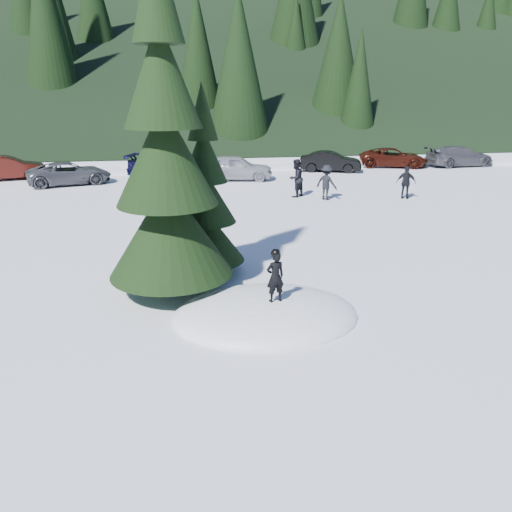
{
  "coord_description": "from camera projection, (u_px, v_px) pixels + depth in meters",
  "views": [
    {
      "loc": [
        -1.9,
        -10.7,
        5.19
      ],
      "look_at": [
        -0.04,
        1.28,
        1.1
      ],
      "focal_mm": 35.0,
      "sensor_mm": 36.0,
      "label": 1
    }
  ],
  "objects": [
    {
      "name": "snow_mound",
      "position": [
        266.0,
        316.0,
        11.95
      ],
      "size": [
        4.48,
        3.52,
        0.96
      ],
      "primitive_type": "ellipsoid",
      "color": "white",
      "rests_on": "ground"
    },
    {
      "name": "car_5",
      "position": [
        331.0,
        161.0,
        32.42
      ],
      "size": [
        4.18,
        2.53,
        1.3
      ],
      "primitive_type": "imported",
      "rotation": [
        0.0,
        0.0,
        1.26
      ],
      "color": "black",
      "rests_on": "ground"
    },
    {
      "name": "car_2",
      "position": [
        69.0,
        173.0,
        28.07
      ],
      "size": [
        4.95,
        3.34,
        1.26
      ],
      "primitive_type": "imported",
      "rotation": [
        0.0,
        0.0,
        1.87
      ],
      "color": "#494B50",
      "rests_on": "ground"
    },
    {
      "name": "car_4",
      "position": [
        235.0,
        167.0,
        29.39
      ],
      "size": [
        4.54,
        2.32,
        1.48
      ],
      "primitive_type": "imported",
      "rotation": [
        0.0,
        0.0,
        1.43
      ],
      "color": "#9E9FA6",
      "rests_on": "ground"
    },
    {
      "name": "adult_2",
      "position": [
        327.0,
        183.0,
        24.13
      ],
      "size": [
        1.21,
        1.22,
        1.69
      ],
      "primitive_type": "imported",
      "rotation": [
        0.0,
        0.0,
        2.34
      ],
      "color": "black",
      "rests_on": "ground"
    },
    {
      "name": "adult_0",
      "position": [
        296.0,
        178.0,
        24.76
      ],
      "size": [
        1.15,
        1.13,
        1.87
      ],
      "primitive_type": "imported",
      "rotation": [
        0.0,
        0.0,
        3.84
      ],
      "color": "black",
      "rests_on": "ground"
    },
    {
      "name": "car_7",
      "position": [
        459.0,
        156.0,
        34.63
      ],
      "size": [
        4.91,
        2.36,
        1.38
      ],
      "primitive_type": "imported",
      "rotation": [
        0.0,
        0.0,
        1.66
      ],
      "color": "#46474D",
      "rests_on": "ground"
    },
    {
      "name": "car_3",
      "position": [
        169.0,
        167.0,
        29.77
      ],
      "size": [
        5.4,
        3.62,
        1.45
      ],
      "primitive_type": "imported",
      "rotation": [
        0.0,
        0.0,
        1.22
      ],
      "color": "black",
      "rests_on": "ground"
    },
    {
      "name": "forest_hillside",
      "position": [
        187.0,
        22.0,
        58.51
      ],
      "size": [
        200.0,
        60.0,
        25.0
      ],
      "primitive_type": null,
      "color": "black",
      "rests_on": "ground"
    },
    {
      "name": "spruce_short",
      "position": [
        205.0,
        203.0,
        14.1
      ],
      "size": [
        2.2,
        2.2,
        5.37
      ],
      "color": "black",
      "rests_on": "ground"
    },
    {
      "name": "ground",
      "position": [
        266.0,
        316.0,
        11.95
      ],
      "size": [
        200.0,
        200.0,
        0.0
      ],
      "primitive_type": "plane",
      "color": "white",
      "rests_on": "ground"
    },
    {
      "name": "car_1",
      "position": [
        8.0,
        168.0,
        29.51
      ],
      "size": [
        4.46,
        2.48,
        1.39
      ],
      "primitive_type": "imported",
      "rotation": [
        0.0,
        0.0,
        1.82
      ],
      "color": "#3C100A",
      "rests_on": "ground"
    },
    {
      "name": "car_6",
      "position": [
        393.0,
        158.0,
        34.33
      ],
      "size": [
        5.02,
        3.31,
        1.28
      ],
      "primitive_type": "imported",
      "rotation": [
        0.0,
        0.0,
        1.29
      ],
      "color": "#351009",
      "rests_on": "ground"
    },
    {
      "name": "child_skier",
      "position": [
        275.0,
        277.0,
        11.42
      ],
      "size": [
        0.5,
        0.38,
        1.21
      ],
      "primitive_type": "imported",
      "rotation": [
        0.0,
        0.0,
        3.38
      ],
      "color": "black",
      "rests_on": "snow_mound"
    },
    {
      "name": "adult_1",
      "position": [
        406.0,
        183.0,
        24.36
      ],
      "size": [
        1.01,
        0.83,
        1.61
      ],
      "primitive_type": "imported",
      "rotation": [
        0.0,
        0.0,
        2.59
      ],
      "color": "black",
      "rests_on": "ground"
    },
    {
      "name": "spruce_tall",
      "position": [
        166.0,
        168.0,
        12.26
      ],
      "size": [
        3.2,
        3.2,
        8.6
      ],
      "color": "black",
      "rests_on": "ground"
    }
  ]
}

